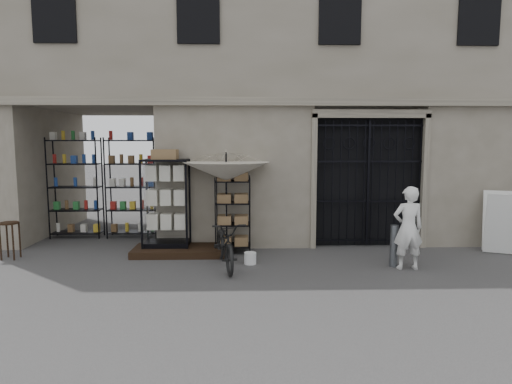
{
  "coord_description": "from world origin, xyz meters",
  "views": [
    {
      "loc": [
        -1.04,
        -7.4,
        2.36
      ],
      "look_at": [
        -0.8,
        1.4,
        1.35
      ],
      "focal_mm": 30.0,
      "sensor_mm": 36.0,
      "label": 1
    }
  ],
  "objects_px": {
    "wooden_stool": "(10,240)",
    "steel_bollard": "(394,246)",
    "white_bucket": "(250,258)",
    "bicycle": "(226,267)",
    "easel_sign": "(500,222)",
    "wire_rack": "(233,216)",
    "shopkeeper": "(406,269)",
    "display_cabinet": "(166,207)",
    "market_umbrella": "(226,166)"
  },
  "relations": [
    {
      "from": "white_bucket",
      "to": "bicycle",
      "type": "height_order",
      "value": "bicycle"
    },
    {
      "from": "bicycle",
      "to": "shopkeeper",
      "type": "height_order",
      "value": "bicycle"
    },
    {
      "from": "market_umbrella",
      "to": "shopkeeper",
      "type": "xyz_separation_m",
      "value": [
        3.44,
        -1.22,
        -1.87
      ]
    },
    {
      "from": "bicycle",
      "to": "wooden_stool",
      "type": "relative_size",
      "value": 2.28
    },
    {
      "from": "wire_rack",
      "to": "steel_bollard",
      "type": "bearing_deg",
      "value": -29.01
    },
    {
      "from": "market_umbrella",
      "to": "wooden_stool",
      "type": "relative_size",
      "value": 3.41
    },
    {
      "from": "display_cabinet",
      "to": "market_umbrella",
      "type": "distance_m",
      "value": 1.57
    },
    {
      "from": "wire_rack",
      "to": "easel_sign",
      "type": "height_order",
      "value": "wire_rack"
    },
    {
      "from": "market_umbrella",
      "to": "shopkeeper",
      "type": "relative_size",
      "value": 1.66
    },
    {
      "from": "wooden_stool",
      "to": "market_umbrella",
      "type": "bearing_deg",
      "value": 3.91
    },
    {
      "from": "wire_rack",
      "to": "market_umbrella",
      "type": "distance_m",
      "value": 1.08
    },
    {
      "from": "wire_rack",
      "to": "bicycle",
      "type": "bearing_deg",
      "value": -104.54
    },
    {
      "from": "bicycle",
      "to": "steel_bollard",
      "type": "relative_size",
      "value": 2.15
    },
    {
      "from": "market_umbrella",
      "to": "white_bucket",
      "type": "relative_size",
      "value": 10.96
    },
    {
      "from": "wooden_stool",
      "to": "shopkeeper",
      "type": "xyz_separation_m",
      "value": [
        7.85,
        -0.92,
        -0.4
      ]
    },
    {
      "from": "white_bucket",
      "to": "easel_sign",
      "type": "xyz_separation_m",
      "value": [
        5.36,
        0.67,
        0.56
      ]
    },
    {
      "from": "wire_rack",
      "to": "shopkeeper",
      "type": "distance_m",
      "value": 3.65
    },
    {
      "from": "white_bucket",
      "to": "easel_sign",
      "type": "bearing_deg",
      "value": 7.14
    },
    {
      "from": "white_bucket",
      "to": "bicycle",
      "type": "bearing_deg",
      "value": -155.9
    },
    {
      "from": "white_bucket",
      "to": "wooden_stool",
      "type": "xyz_separation_m",
      "value": [
        -4.9,
        0.5,
        0.29
      ]
    },
    {
      "from": "display_cabinet",
      "to": "easel_sign",
      "type": "relative_size",
      "value": 1.56
    },
    {
      "from": "wooden_stool",
      "to": "shopkeeper",
      "type": "bearing_deg",
      "value": -6.65
    },
    {
      "from": "wooden_stool",
      "to": "wire_rack",
      "type": "bearing_deg",
      "value": 5.04
    },
    {
      "from": "easel_sign",
      "to": "bicycle",
      "type": "bearing_deg",
      "value": -148.55
    },
    {
      "from": "steel_bollard",
      "to": "easel_sign",
      "type": "height_order",
      "value": "easel_sign"
    },
    {
      "from": "shopkeeper",
      "to": "display_cabinet",
      "type": "bearing_deg",
      "value": -18.62
    },
    {
      "from": "display_cabinet",
      "to": "wire_rack",
      "type": "bearing_deg",
      "value": -0.11
    },
    {
      "from": "wire_rack",
      "to": "easel_sign",
      "type": "bearing_deg",
      "value": -10.97
    },
    {
      "from": "wooden_stool",
      "to": "steel_bollard",
      "type": "bearing_deg",
      "value": -5.63
    },
    {
      "from": "white_bucket",
      "to": "steel_bollard",
      "type": "distance_m",
      "value": 2.77
    },
    {
      "from": "market_umbrella",
      "to": "bicycle",
      "type": "height_order",
      "value": "market_umbrella"
    },
    {
      "from": "wire_rack",
      "to": "white_bucket",
      "type": "xyz_separation_m",
      "value": [
        0.36,
        -0.9,
        -0.7
      ]
    },
    {
      "from": "display_cabinet",
      "to": "shopkeeper",
      "type": "xyz_separation_m",
      "value": [
        4.74,
        -1.33,
        -0.99
      ]
    },
    {
      "from": "wooden_stool",
      "to": "easel_sign",
      "type": "height_order",
      "value": "easel_sign"
    },
    {
      "from": "wooden_stool",
      "to": "easel_sign",
      "type": "bearing_deg",
      "value": 0.93
    },
    {
      "from": "bicycle",
      "to": "shopkeeper",
      "type": "xyz_separation_m",
      "value": [
        3.42,
        -0.2,
        0.0
      ]
    },
    {
      "from": "display_cabinet",
      "to": "wooden_stool",
      "type": "relative_size",
      "value": 2.66
    },
    {
      "from": "bicycle",
      "to": "shopkeeper",
      "type": "relative_size",
      "value": 1.11
    },
    {
      "from": "steel_bollard",
      "to": "wire_rack",
      "type": "bearing_deg",
      "value": 159.61
    },
    {
      "from": "market_umbrella",
      "to": "steel_bollard",
      "type": "bearing_deg",
      "value": -18.03
    },
    {
      "from": "display_cabinet",
      "to": "easel_sign",
      "type": "distance_m",
      "value": 7.15
    },
    {
      "from": "market_umbrella",
      "to": "bicycle",
      "type": "distance_m",
      "value": 2.13
    },
    {
      "from": "market_umbrella",
      "to": "easel_sign",
      "type": "xyz_separation_m",
      "value": [
        5.85,
        -0.13,
        -1.2
      ]
    },
    {
      "from": "steel_bollard",
      "to": "shopkeeper",
      "type": "distance_m",
      "value": 0.48
    },
    {
      "from": "wire_rack",
      "to": "wooden_stool",
      "type": "distance_m",
      "value": 4.58
    },
    {
      "from": "display_cabinet",
      "to": "white_bucket",
      "type": "height_order",
      "value": "display_cabinet"
    },
    {
      "from": "wooden_stool",
      "to": "easel_sign",
      "type": "relative_size",
      "value": 0.59
    },
    {
      "from": "shopkeeper",
      "to": "easel_sign",
      "type": "bearing_deg",
      "value": -158.73
    },
    {
      "from": "shopkeeper",
      "to": "market_umbrella",
      "type": "bearing_deg",
      "value": -22.39
    },
    {
      "from": "wire_rack",
      "to": "market_umbrella",
      "type": "relative_size",
      "value": 0.64
    }
  ]
}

